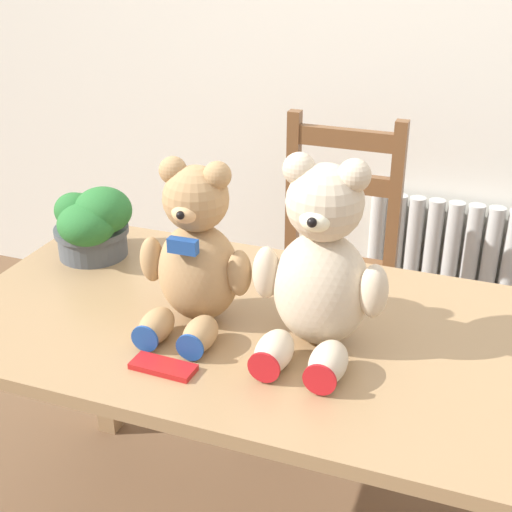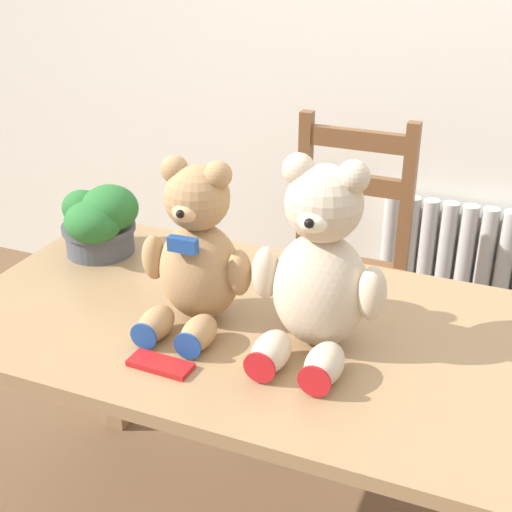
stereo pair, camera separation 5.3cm
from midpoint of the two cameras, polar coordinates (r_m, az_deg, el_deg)
name	(u,v)px [view 1 (the left image)]	position (r m, az deg, el deg)	size (l,w,h in m)	color
radiator	(475,288)	(2.72, 16.61, -2.48)	(0.82, 0.10, 0.58)	beige
dining_table	(304,368)	(1.56, 2.85, -8.94)	(1.55, 0.73, 0.70)	#9E7A51
wooden_chair_behind	(330,271)	(2.31, 5.27, -1.19)	(0.38, 0.39, 0.93)	brown
teddy_bear_left	(196,255)	(1.48, -5.88, 0.04)	(0.25, 0.25, 0.36)	tan
teddy_bear_right	(320,269)	(1.39, 4.06, -1.07)	(0.27, 0.27, 0.40)	beige
potted_plant	(92,222)	(1.84, -13.81, 2.68)	(0.22, 0.22, 0.19)	#4C5156
chocolate_bar	(163,367)	(1.40, -8.53, -8.77)	(0.13, 0.05, 0.01)	red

